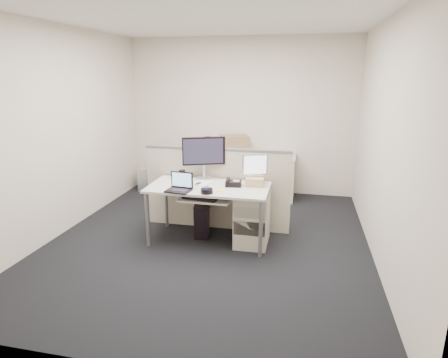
% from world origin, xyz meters
% --- Properties ---
extents(floor, '(4.00, 4.50, 0.01)m').
position_xyz_m(floor, '(0.00, 0.00, -0.01)').
color(floor, black).
rests_on(floor, ground).
extents(ceiling, '(4.00, 4.50, 0.01)m').
position_xyz_m(ceiling, '(0.00, 0.00, 2.70)').
color(ceiling, white).
rests_on(ceiling, ground).
extents(wall_back, '(4.00, 0.02, 2.70)m').
position_xyz_m(wall_back, '(0.00, 2.25, 1.35)').
color(wall_back, beige).
rests_on(wall_back, ground).
extents(wall_front, '(4.00, 0.02, 2.70)m').
position_xyz_m(wall_front, '(0.00, -2.25, 1.35)').
color(wall_front, beige).
rests_on(wall_front, ground).
extents(wall_left, '(0.02, 4.50, 2.70)m').
position_xyz_m(wall_left, '(-2.00, 0.00, 1.35)').
color(wall_left, beige).
rests_on(wall_left, ground).
extents(wall_right, '(0.02, 4.50, 2.70)m').
position_xyz_m(wall_right, '(2.00, 0.00, 1.35)').
color(wall_right, beige).
rests_on(wall_right, ground).
extents(desk, '(1.50, 0.75, 0.73)m').
position_xyz_m(desk, '(0.00, 0.00, 0.66)').
color(desk, beige).
rests_on(desk, floor).
extents(keyboard_tray, '(0.62, 0.32, 0.02)m').
position_xyz_m(keyboard_tray, '(0.00, -0.18, 0.62)').
color(keyboard_tray, beige).
rests_on(keyboard_tray, desk).
extents(drawer_pedestal, '(0.40, 0.55, 0.65)m').
position_xyz_m(drawer_pedestal, '(0.55, 0.05, 0.33)').
color(drawer_pedestal, beige).
rests_on(drawer_pedestal, floor).
extents(cubicle_partition, '(2.00, 0.06, 1.10)m').
position_xyz_m(cubicle_partition, '(0.00, 0.45, 0.55)').
color(cubicle_partition, beige).
rests_on(cubicle_partition, floor).
extents(back_counter, '(2.00, 0.60, 0.72)m').
position_xyz_m(back_counter, '(0.00, 1.93, 0.36)').
color(back_counter, beige).
rests_on(back_counter, floor).
extents(monitor_main, '(0.60, 0.41, 0.56)m').
position_xyz_m(monitor_main, '(-0.15, 0.32, 1.01)').
color(monitor_main, black).
rests_on(monitor_main, desk).
extents(monitor_small, '(0.36, 0.26, 0.39)m').
position_xyz_m(monitor_small, '(0.55, 0.18, 0.93)').
color(monitor_small, '#B7B7BC').
rests_on(monitor_small, desk).
extents(laptop, '(0.31, 0.25, 0.21)m').
position_xyz_m(laptop, '(-0.30, -0.28, 0.84)').
color(laptop, black).
rests_on(laptop, desk).
extents(trackball, '(0.17, 0.17, 0.06)m').
position_xyz_m(trackball, '(0.05, -0.28, 0.76)').
color(trackball, black).
rests_on(trackball, desk).
extents(desk_phone, '(0.21, 0.18, 0.06)m').
position_xyz_m(desk_phone, '(0.30, 0.08, 0.76)').
color(desk_phone, black).
rests_on(desk_phone, desk).
extents(paper_stack, '(0.30, 0.33, 0.01)m').
position_xyz_m(paper_stack, '(-0.12, 0.12, 0.74)').
color(paper_stack, silver).
rests_on(paper_stack, desk).
extents(sticky_pad, '(0.09, 0.09, 0.01)m').
position_xyz_m(sticky_pad, '(0.18, -0.18, 0.74)').
color(sticky_pad, yellow).
rests_on(sticky_pad, desk).
extents(travel_mug, '(0.09, 0.09, 0.17)m').
position_xyz_m(travel_mug, '(-0.35, 0.02, 0.82)').
color(travel_mug, black).
rests_on(travel_mug, desk).
extents(banana, '(0.17, 0.14, 0.04)m').
position_xyz_m(banana, '(0.28, 0.10, 0.75)').
color(banana, gold).
rests_on(banana, desk).
extents(cellphone, '(0.08, 0.12, 0.01)m').
position_xyz_m(cellphone, '(-0.15, 0.05, 0.74)').
color(cellphone, black).
rests_on(cellphone, desk).
extents(manila_folders, '(0.25, 0.31, 0.11)m').
position_xyz_m(manila_folders, '(0.55, 0.20, 0.78)').
color(manila_folders, '#CFAD84').
rests_on(manila_folders, desk).
extents(keyboard, '(0.44, 0.21, 0.02)m').
position_xyz_m(keyboard, '(-0.05, -0.22, 0.64)').
color(keyboard, black).
rests_on(keyboard, keyboard_tray).
extents(pc_tower_desk, '(0.28, 0.50, 0.44)m').
position_xyz_m(pc_tower_desk, '(-0.15, 0.20, 0.22)').
color(pc_tower_desk, black).
rests_on(pc_tower_desk, floor).
extents(pc_tower_spare_dark, '(0.20, 0.48, 0.45)m').
position_xyz_m(pc_tower_spare_dark, '(-1.14, 1.63, 0.22)').
color(pc_tower_spare_dark, black).
rests_on(pc_tower_spare_dark, floor).
extents(pc_tower_spare_silver, '(0.19, 0.45, 0.42)m').
position_xyz_m(pc_tower_spare_silver, '(-1.70, 1.95, 0.21)').
color(pc_tower_spare_silver, '#B7B7BC').
rests_on(pc_tower_spare_silver, floor).
extents(cardboard_box_left, '(0.55, 0.50, 0.34)m').
position_xyz_m(cardboard_box_left, '(-0.05, 1.97, 0.89)').
color(cardboard_box_left, '#9F7352').
rests_on(cardboard_box_left, back_counter).
extents(cardboard_box_right, '(0.43, 0.35, 0.28)m').
position_xyz_m(cardboard_box_right, '(0.00, 2.05, 0.86)').
color(cardboard_box_right, '#9F7352').
rests_on(cardboard_box_right, back_counter).
extents(red_binder, '(0.16, 0.34, 0.31)m').
position_xyz_m(red_binder, '(-0.55, 1.83, 0.88)').
color(red_binder, '#951405').
rests_on(red_binder, back_counter).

